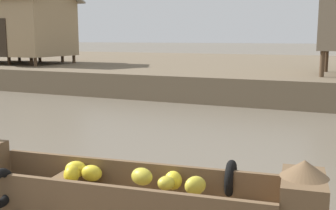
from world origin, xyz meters
The scene contains 5 objects.
ground_plane centered at (0.00, 10.00, 0.00)m, with size 300.00×300.00×0.00m, color #665B4C.
riverbank_strip centered at (0.00, 22.72, 0.47)m, with size 160.00×20.00×0.93m, color brown.
banana_boat centered at (-0.20, 4.03, 0.30)m, with size 5.25×2.09×0.88m.
stilt_house_mid_left centered at (-13.90, 16.80, 2.64)m, with size 4.94×3.33×3.48m.
stilt_house_mid_right centered at (-12.73, 16.07, 2.84)m, with size 4.82×3.83×3.98m.
Camera 1 is at (2.54, -0.56, 2.28)m, focal length 44.47 mm.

